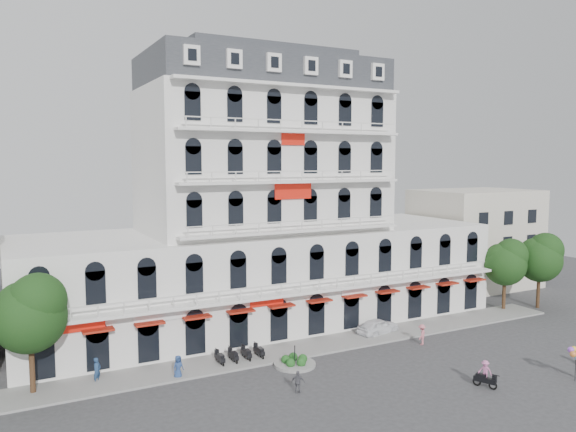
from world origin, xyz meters
The scene contains 15 objects.
ground centered at (0.00, 0.00, 0.00)m, with size 120.00×120.00×0.00m, color #38383A.
sidewalk centered at (0.00, 9.00, 0.08)m, with size 53.00×4.00×0.16m, color gray.
main_building centered at (0.00, 18.00, 9.96)m, with size 45.00×15.00×25.80m.
flank_building_east centered at (30.00, 20.00, 6.00)m, with size 14.00×10.00×12.00m, color beige.
traffic_island centered at (-3.00, 6.00, 0.26)m, with size 3.20×3.20×1.60m.
parked_scooter_row centered at (-6.35, 8.80, 0.00)m, with size 4.40×1.80×1.10m, color black, non-canonical shape.
tree_west_inner centered at (-20.95, 9.48, 5.68)m, with size 4.76×4.76×8.25m.
tree_east_inner centered at (24.05, 9.98, 5.21)m, with size 4.40×4.37×7.57m.
tree_east_outer centered at (28.05, 8.98, 5.55)m, with size 4.65×4.65×8.05m.
parked_car centered at (7.43, 9.50, 0.71)m, with size 1.69×4.19×1.43m, color white.
rider_center centered at (6.65, -3.70, 1.00)m, with size 0.94×1.60×1.95m.
pedestrian_left centered at (-11.59, 7.67, 0.85)m, with size 0.83×0.54×1.69m, color navy.
pedestrian_mid centered at (-5.19, 1.47, 0.77)m, with size 0.90×0.37×1.53m, color #525259.
pedestrian_right centered at (8.94, 5.37, 0.88)m, with size 1.13×0.65×1.75m, color #CF6E7A.
pedestrian_far centered at (-16.87, 9.50, 0.92)m, with size 0.67×0.44×1.83m, color navy.
Camera 1 is at (-22.66, -30.44, 15.54)m, focal length 35.00 mm.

